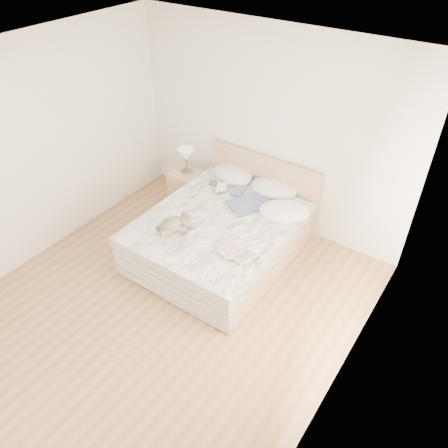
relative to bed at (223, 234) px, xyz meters
The scene contains 16 objects.
floor 1.23m from the bed, 90.00° to the right, with size 4.00×4.50×0.00m, color brown.
ceiling 2.67m from the bed, 90.00° to the right, with size 4.00×4.50×0.00m, color silver.
wall_back 1.49m from the bed, 90.00° to the left, with size 4.00×0.02×2.70m, color silver.
wall_left 2.55m from the bed, 149.21° to the right, with size 0.02×4.50×2.70m, color silver.
wall_right 2.55m from the bed, 30.79° to the right, with size 0.02×4.50×2.70m, color silver.
window 2.46m from the bed, 24.16° to the right, with size 0.02×1.30×1.10m, color white.
bed is the anchor object (origin of this frame).
nightstand 1.25m from the bed, 150.22° to the left, with size 0.45×0.40×0.56m, color tan.
table_lamp 1.37m from the bed, 149.25° to the left, with size 0.31×0.31×0.37m.
pillow_left 1.02m from the bed, 116.27° to the left, with size 0.64×0.45×0.19m, color white.
pillow_middle 0.97m from the bed, 75.26° to the left, with size 0.66×0.46×0.20m, color white.
pillow_right 0.85m from the bed, 39.09° to the left, with size 0.64×0.45×0.19m, color white.
blouse 0.54m from the bed, 70.53° to the left, with size 0.57×0.61×0.02m, color #394B6F, non-canonical shape.
photo_book 0.74m from the bed, 131.04° to the left, with size 0.30×0.20×0.02m, color white.
childrens_book 0.83m from the bed, 41.97° to the right, with size 0.38×0.26×0.02m, color #F0E3C0.
teddy_bear 0.77m from the bed, 116.24° to the right, with size 0.26×0.37×0.20m, color #5D5648, non-canonical shape.
Camera 1 is at (2.53, -2.41, 3.85)m, focal length 35.00 mm.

